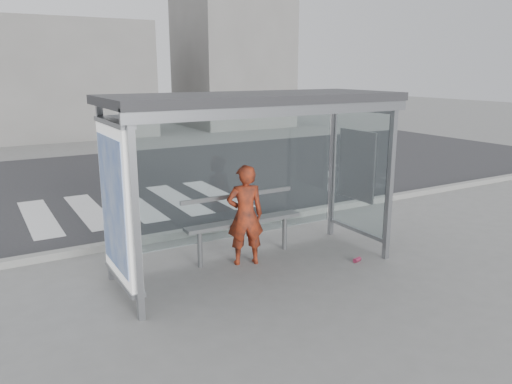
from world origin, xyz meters
The scene contains 10 objects.
ground centered at (0.00, 0.00, 0.00)m, with size 80.00×80.00×0.00m, color slate.
road centered at (0.00, 7.00, 0.00)m, with size 30.00×10.00×0.01m, color #2B2B2D.
curb centered at (0.00, 1.95, 0.06)m, with size 30.00×0.18×0.12m, color gray.
crosswalk centered at (-0.50, 4.50, 0.00)m, with size 4.55×3.00×0.00m.
bus_shelter centered at (-0.37, 0.06, 1.98)m, with size 4.25×1.65×2.62m.
building_center centered at (0.00, 18.00, 2.50)m, with size 8.00×5.00×5.00m, color slate.
building_right centered at (9.00, 18.00, 3.50)m, with size 5.00×5.00×7.00m, color slate.
person centered at (-0.03, 0.25, 0.78)m, with size 0.57×0.37×1.56m, color red.
bench centered at (0.07, 0.50, 0.60)m, with size 1.98×0.33×1.02m.
soda_can centered at (1.51, -0.59, 0.04)m, with size 0.07×0.07×0.13m, color #D13D68.
Camera 1 is at (-3.56, -6.15, 2.95)m, focal length 35.00 mm.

